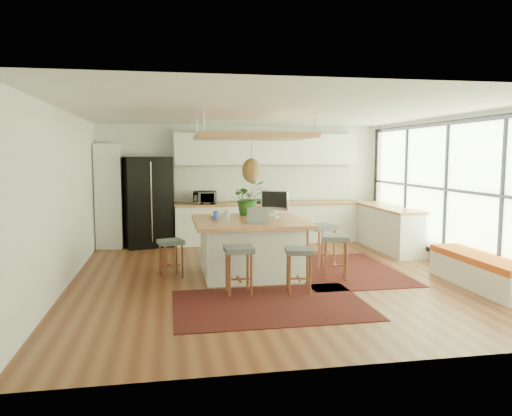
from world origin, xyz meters
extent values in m
plane|color=brown|center=(0.00, 0.00, 0.00)|extent=(7.00, 7.00, 0.00)
plane|color=white|center=(0.00, 0.00, 2.70)|extent=(7.00, 7.00, 0.00)
plane|color=white|center=(0.00, 3.50, 1.35)|extent=(6.50, 0.00, 6.50)
plane|color=white|center=(0.00, -3.50, 1.35)|extent=(6.50, 0.00, 6.50)
plane|color=white|center=(-3.25, 0.00, 1.35)|extent=(0.00, 7.00, 7.00)
plane|color=white|center=(3.25, 0.00, 1.35)|extent=(0.00, 7.00, 7.00)
cube|color=white|center=(-2.95, 3.18, 1.12)|extent=(0.55, 0.60, 2.25)
cube|color=white|center=(0.55, 3.18, 0.44)|extent=(4.20, 0.60, 0.88)
cube|color=#AE673E|center=(0.55, 3.18, 0.90)|extent=(4.24, 0.64, 0.05)
cube|color=white|center=(0.55, 3.48, 1.35)|extent=(4.20, 0.02, 0.80)
cube|color=white|center=(0.55, 3.32, 2.15)|extent=(4.20, 0.34, 0.70)
cube|color=white|center=(2.93, 2.00, 0.44)|extent=(0.60, 2.50, 0.88)
cube|color=#AE673E|center=(2.93, 2.00, 0.90)|extent=(0.64, 2.54, 0.05)
cube|color=black|center=(-0.36, -1.50, 0.01)|extent=(2.60, 1.80, 0.01)
cube|color=black|center=(1.31, 0.23, 0.01)|extent=(1.80, 2.60, 0.01)
imported|color=#A5A5AA|center=(-0.89, 3.13, 1.10)|extent=(0.53, 0.30, 0.35)
imported|color=#1E4C19|center=(-0.27, 0.90, 1.17)|extent=(0.70, 0.75, 0.49)
imported|color=white|center=(-0.89, 0.60, 0.96)|extent=(0.24, 0.24, 0.05)
cylinder|color=blue|center=(-0.90, 0.38, 1.03)|extent=(0.07, 0.07, 0.19)
cylinder|color=silver|center=(-0.75, 0.13, 1.03)|extent=(0.07, 0.07, 0.19)
camera|label=1|loc=(-1.69, -7.74, 2.01)|focal=34.21mm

